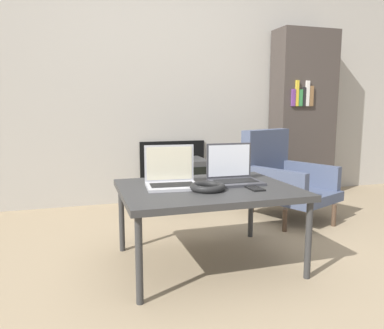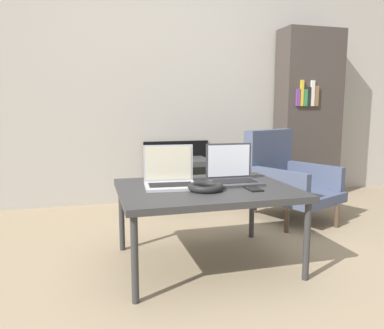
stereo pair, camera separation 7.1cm
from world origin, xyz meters
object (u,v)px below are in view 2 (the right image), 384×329
phone (253,189)px  armchair (284,177)px  laptop_left (170,177)px  tv (182,182)px  laptop_right (233,174)px  headphones (206,187)px

phone → armchair: size_ratio=0.17×
laptop_left → phone: bearing=-21.9°
armchair → tv: bearing=116.1°
laptop_left → tv: 1.40m
laptop_right → headphones: (-0.23, -0.17, -0.03)m
laptop_right → phone: (0.04, -0.22, -0.05)m
laptop_left → headphones: bearing=-40.8°
phone → armchair: 1.15m
headphones → armchair: (0.97, 0.85, -0.14)m
laptop_right → phone: size_ratio=2.19×
laptop_left → tv: bearing=78.3°
tv → armchair: (0.75, -0.63, 0.13)m
headphones → phone: (0.27, -0.05, -0.01)m
tv → armchair: 0.98m
laptop_left → armchair: armchair is taller
headphones → armchair: armchair is taller
headphones → phone: bearing=-10.2°
laptop_right → tv: laptop_right is taller
phone → armchair: armchair is taller
phone → tv: bearing=91.6°
headphones → phone: headphones is taller
phone → tv: size_ratio=0.27×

